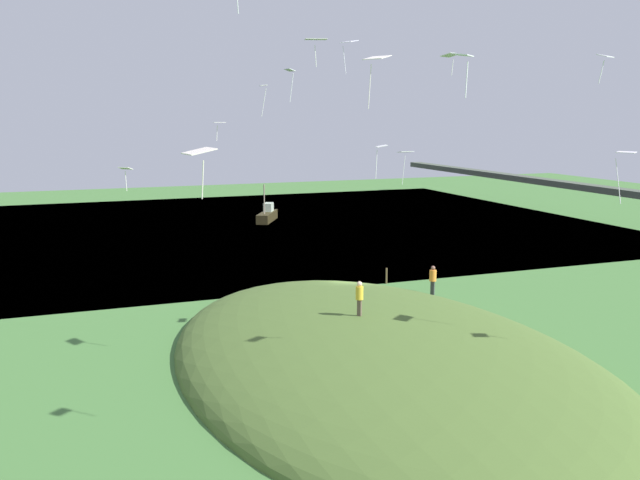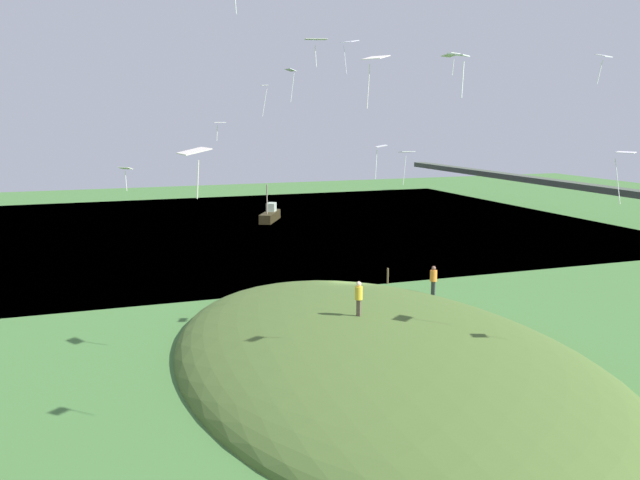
% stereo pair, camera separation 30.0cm
% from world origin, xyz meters
% --- Properties ---
extents(ground_plane, '(160.00, 160.00, 0.00)m').
position_xyz_m(ground_plane, '(0.00, 0.00, 0.00)').
color(ground_plane, '#3E6B32').
extents(lake_water, '(58.09, 80.00, 0.40)m').
position_xyz_m(lake_water, '(-32.93, 0.00, -0.20)').
color(lake_water, '#2D4C7A').
rests_on(lake_water, ground_plane).
extents(grass_hill, '(31.96, 19.37, 4.39)m').
position_xyz_m(grass_hill, '(11.28, -3.23, 0.00)').
color(grass_hill, '#45602A').
rests_on(grass_hill, ground_plane).
extents(bridge_deck_far, '(52.28, 1.80, 0.70)m').
position_xyz_m(bridge_deck_far, '(-32.93, 36.72, 4.24)').
color(bridge_deck_far, '#454E41').
extents(boat_on_lake, '(5.52, 3.85, 4.37)m').
position_xyz_m(boat_on_lake, '(-36.14, 5.20, 0.68)').
color(boat_on_lake, '#2F2914').
rests_on(boat_on_lake, lake_water).
extents(person_with_child, '(0.54, 0.54, 1.76)m').
position_xyz_m(person_with_child, '(9.92, -3.79, 3.30)').
color(person_with_child, brown).
rests_on(person_with_child, grass_hill).
extents(person_watching_kites, '(0.61, 0.61, 1.82)m').
position_xyz_m(person_watching_kites, '(3.77, 3.91, 2.21)').
color(person_watching_kites, '#2F3536').
rests_on(person_watching_kites, grass_hill).
extents(kite_0, '(0.92, 0.76, 1.74)m').
position_xyz_m(kite_0, '(8.00, -1.81, 10.34)').
color(kite_0, white).
extents(kite_1, '(0.72, 0.49, 1.91)m').
position_xyz_m(kite_1, '(-1.68, -5.18, 13.58)').
color(kite_1, white).
extents(kite_2, '(1.17, 1.02, 1.99)m').
position_xyz_m(kite_2, '(0.41, -0.42, 16.28)').
color(kite_2, white).
extents(kite_3, '(1.12, 1.37, 1.49)m').
position_xyz_m(kite_3, '(3.90, -3.83, 16.03)').
color(kite_3, white).
extents(kite_4, '(0.74, 0.77, 1.24)m').
position_xyz_m(kite_4, '(4.00, -14.16, 9.29)').
color(kite_4, white).
extents(kite_5, '(0.62, 0.72, 1.07)m').
position_xyz_m(kite_5, '(19.56, 1.70, 14.11)').
color(kite_5, white).
extents(kite_7, '(0.51, 0.69, 1.00)m').
position_xyz_m(kite_7, '(3.15, -9.08, 11.57)').
color(kite_7, white).
extents(kite_8, '(1.15, 1.28, 1.24)m').
position_xyz_m(kite_8, '(4.60, 4.13, 15.38)').
color(kite_8, white).
extents(kite_9, '(1.24, 1.28, 2.26)m').
position_xyz_m(kite_9, '(17.19, 5.34, 10.34)').
color(kite_9, white).
extents(kite_10, '(0.84, 0.86, 1.32)m').
position_xyz_m(kite_10, '(21.89, -5.81, 13.74)').
color(kite_10, white).
extents(kite_11, '(0.67, 0.94, 2.15)m').
position_xyz_m(kite_11, '(0.02, 3.80, 9.54)').
color(kite_11, white).
extents(kite_12, '(1.25, 1.11, 2.24)m').
position_xyz_m(kite_12, '(12.89, -4.46, 14.32)').
color(kite_12, white).
extents(kite_13, '(0.77, 0.63, 2.01)m').
position_xyz_m(kite_13, '(-1.26, -3.59, 14.54)').
color(kite_13, white).
extents(kite_14, '(1.14, 0.83, 1.47)m').
position_xyz_m(kite_14, '(21.24, -13.79, 11.00)').
color(kite_14, white).
extents(mooring_post, '(0.14, 0.14, 1.16)m').
position_xyz_m(mooring_post, '(-3.79, 4.48, 0.58)').
color(mooring_post, brown).
rests_on(mooring_post, ground_plane).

